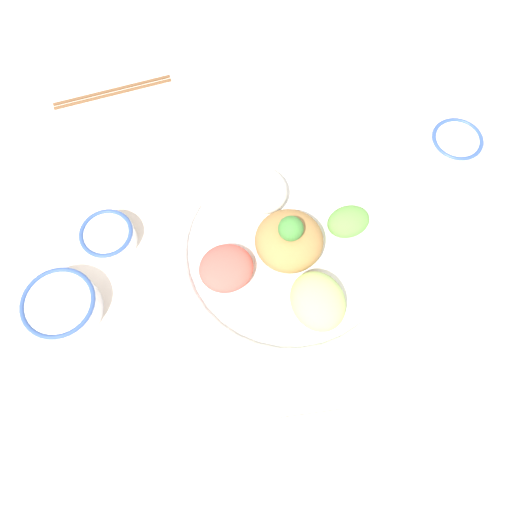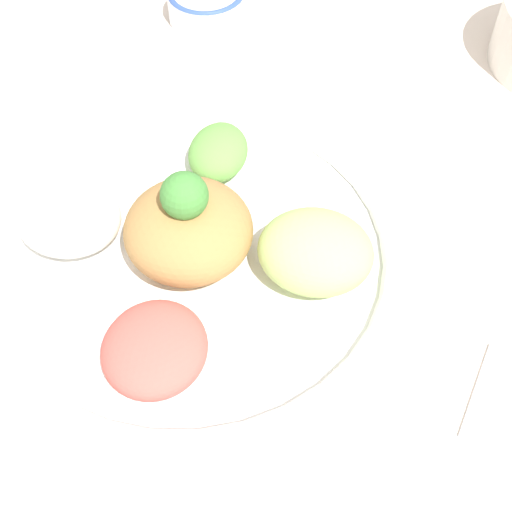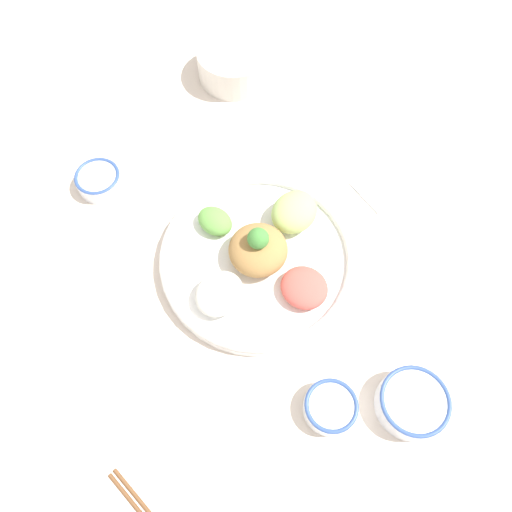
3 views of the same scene
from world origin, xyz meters
name	(u,v)px [view 2 (image 2 of 3)]	position (x,y,z in m)	size (l,w,h in m)	color
ground_plane	(148,259)	(0.00, 0.00, 0.00)	(2.40, 2.40, 0.00)	silver
salad_platter	(193,251)	(0.03, 0.03, 0.03)	(0.38, 0.38, 0.12)	white
sauce_bowl_dark	(207,3)	(-0.31, 0.21, 0.02)	(0.09, 0.09, 0.04)	white
serving_spoon_main	(468,433)	(0.27, 0.15, 0.00)	(0.10, 0.12, 0.01)	silver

